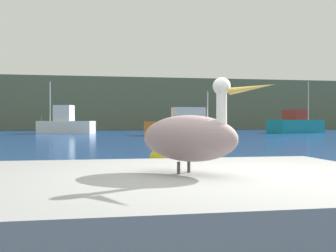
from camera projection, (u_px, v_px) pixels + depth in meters
name	position (u px, v px, depth m)	size (l,w,h in m)	color
hillside_backdrop	(107.00, 105.00, 68.80)	(140.00, 17.13, 8.20)	#5B664C
pier_dock	(188.00, 217.00, 3.59)	(3.96, 3.04, 0.79)	gray
pelican	(190.00, 137.00, 3.57)	(1.08, 1.17, 0.86)	gray
fishing_boat_teal	(296.00, 124.00, 43.35)	(7.29, 4.81, 5.81)	teal
fishing_boat_white	(65.00, 124.00, 41.11)	(6.17, 3.74, 5.47)	white
fishing_boat_orange	(186.00, 125.00, 36.65)	(7.65, 2.91, 4.12)	orange
mooring_buoy	(161.00, 159.00, 9.93)	(0.61, 0.61, 0.61)	yellow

